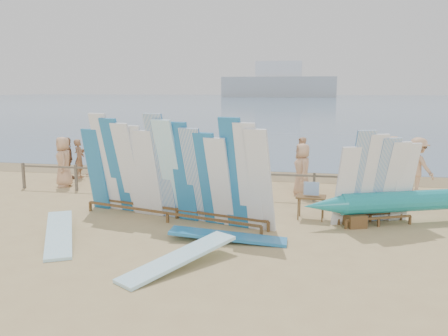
% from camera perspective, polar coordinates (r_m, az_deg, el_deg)
% --- Properties ---
extents(ground, '(160.00, 160.00, 0.00)m').
position_cam_1_polar(ground, '(12.78, -7.80, -6.26)').
color(ground, tan).
rests_on(ground, ground).
extents(ocean, '(320.00, 240.00, 0.02)m').
position_cam_1_polar(ocean, '(139.71, 9.69, 8.00)').
color(ocean, '#496482').
rests_on(ocean, ground).
extents(wet_sand_strip, '(40.00, 2.60, 0.01)m').
position_cam_1_polar(wet_sand_strip, '(19.56, -0.93, -0.65)').
color(wet_sand_strip, olive).
rests_on(wet_sand_strip, ground).
extents(distant_ship, '(45.00, 8.00, 14.00)m').
position_cam_1_polar(distant_ship, '(192.29, 6.58, 10.04)').
color(distant_ship, '#999EA3').
rests_on(distant_ship, ocean).
extents(fence, '(12.08, 0.08, 0.90)m').
position_cam_1_polar(fence, '(15.43, -4.23, -1.05)').
color(fence, '#665C4D').
rests_on(fence, ground).
extents(main_surfboard_rack, '(5.61, 2.15, 2.85)m').
position_cam_1_polar(main_surfboard_rack, '(12.44, -6.32, -0.65)').
color(main_surfboard_rack, brown).
rests_on(main_surfboard_rack, ground).
extents(side_surfboard_rack, '(2.19, 1.39, 2.48)m').
position_cam_1_polar(side_surfboard_rack, '(12.63, 17.81, -1.66)').
color(side_surfboard_rack, brown).
rests_on(side_surfboard_rack, ground).
extents(outrigger_canoe, '(5.77, 2.80, 0.86)m').
position_cam_1_polar(outrigger_canoe, '(13.27, 21.86, -3.83)').
color(outrigger_canoe, brown).
rests_on(outrigger_canoe, ground).
extents(vendor_table, '(0.80, 0.59, 1.02)m').
position_cam_1_polar(vendor_table, '(12.92, 10.40, -4.61)').
color(vendor_table, brown).
rests_on(vendor_table, ground).
extents(flat_board_b, '(1.91, 2.57, 0.38)m').
position_cam_1_polar(flat_board_b, '(9.54, -5.41, -11.77)').
color(flat_board_b, '#9CE3FA').
rests_on(flat_board_b, ground).
extents(flat_board_d, '(2.72, 0.67, 0.24)m').
position_cam_1_polar(flat_board_d, '(11.01, 0.47, -8.79)').
color(flat_board_d, '#2272AD').
rests_on(flat_board_d, ground).
extents(flat_board_a, '(1.79, 2.63, 0.37)m').
position_cam_1_polar(flat_board_a, '(11.62, -19.18, -8.33)').
color(flat_board_a, '#9CE3FA').
rests_on(flat_board_a, ground).
extents(beach_chair_left, '(0.76, 0.77, 0.87)m').
position_cam_1_polar(beach_chair_left, '(16.73, -5.37, -1.55)').
color(beach_chair_left, red).
rests_on(beach_chair_left, ground).
extents(beach_chair_right, '(0.73, 0.74, 0.90)m').
position_cam_1_polar(beach_chair_right, '(15.87, -1.44, -2.09)').
color(beach_chair_right, red).
rests_on(beach_chair_right, ground).
extents(stroller, '(0.75, 0.94, 1.14)m').
position_cam_1_polar(stroller, '(16.15, 1.88, -1.17)').
color(stroller, red).
rests_on(stroller, ground).
extents(beachgoer_2, '(0.76, 0.98, 1.82)m').
position_cam_1_polar(beachgoer_2, '(18.28, -13.34, 1.27)').
color(beachgoer_2, beige).
rests_on(beachgoer_2, ground).
extents(beachgoer_7, '(0.46, 0.68, 1.71)m').
position_cam_1_polar(beachgoer_7, '(17.64, 9.24, 0.91)').
color(beachgoer_7, '#8C6042').
rests_on(beachgoer_7, ground).
extents(beachgoer_11, '(1.63, 0.71, 1.70)m').
position_cam_1_polar(beachgoer_11, '(19.80, -15.38, 1.62)').
color(beachgoer_11, beige).
rests_on(beachgoer_11, ground).
extents(beachgoer_5, '(1.75, 0.80, 1.82)m').
position_cam_1_polar(beachgoer_5, '(17.59, 1.16, 1.20)').
color(beachgoer_5, beige).
rests_on(beachgoer_5, ground).
extents(beachgoer_4, '(1.09, 0.53, 1.81)m').
position_cam_1_polar(beachgoer_4, '(16.77, -7.56, 0.69)').
color(beachgoer_4, '#8C6042').
rests_on(beachgoer_4, ground).
extents(beachgoer_10, '(1.08, 0.57, 1.76)m').
position_cam_1_polar(beachgoer_10, '(17.51, 19.37, 0.52)').
color(beachgoer_10, '#8C6042').
rests_on(beachgoer_10, ground).
extents(beachgoer_9, '(1.19, 0.78, 1.70)m').
position_cam_1_polar(beachgoer_9, '(18.90, 19.68, 1.04)').
color(beachgoer_9, tan).
rests_on(beachgoer_9, ground).
extents(beachgoer_8, '(0.88, 0.80, 1.67)m').
position_cam_1_polar(beachgoer_8, '(15.73, 16.49, -0.47)').
color(beachgoer_8, beige).
rests_on(beachgoer_8, ground).
extents(beachgoer_1, '(0.42, 0.61, 1.53)m').
position_cam_1_polar(beachgoer_1, '(19.25, -17.01, 1.07)').
color(beachgoer_1, '#8C6042').
rests_on(beachgoer_1, ground).
extents(beachgoer_6, '(0.57, 0.91, 1.73)m').
position_cam_1_polar(beachgoer_6, '(15.52, 9.39, -0.22)').
color(beachgoer_6, tan).
rests_on(beachgoer_6, ground).
extents(beachgoer_0, '(0.81, 0.96, 1.78)m').
position_cam_1_polar(beachgoer_0, '(17.79, -18.74, 0.72)').
color(beachgoer_0, tan).
rests_on(beachgoer_0, ground).
extents(beachgoer_extra_0, '(1.17, 1.26, 1.89)m').
position_cam_1_polar(beachgoer_extra_0, '(16.75, 22.22, 0.20)').
color(beachgoer_extra_0, tan).
rests_on(beachgoer_extra_0, ground).
extents(beachgoer_extra_1, '(0.92, 0.99, 1.61)m').
position_cam_1_polar(beachgoer_extra_1, '(19.21, -18.24, 1.12)').
color(beachgoer_extra_1, '#8C6042').
rests_on(beachgoer_extra_1, ground).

